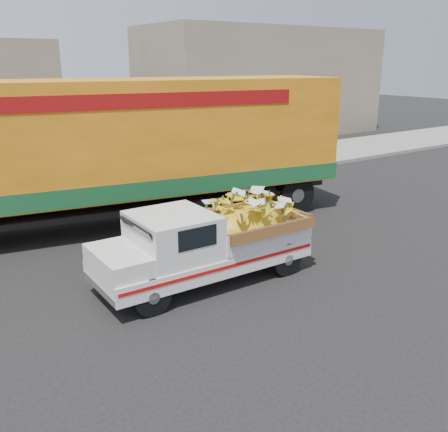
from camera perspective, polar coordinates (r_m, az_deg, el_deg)
ground at (r=10.69m, az=-2.77°, el=-6.07°), size 100.00×100.00×0.00m
curb at (r=15.93m, az=-14.74°, el=1.59°), size 60.00×0.25×0.15m
sidewalk at (r=17.85m, az=-17.15°, el=3.05°), size 60.00×4.00×0.14m
building_right at (r=30.35m, az=4.36°, el=14.96°), size 14.00×6.00×6.00m
pickup_truck at (r=9.99m, az=-0.70°, el=-2.70°), size 4.37×1.67×1.52m
semi_trailer at (r=13.27m, az=-11.44°, el=7.81°), size 12.08×4.58×3.80m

